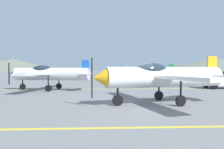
{
  "coord_description": "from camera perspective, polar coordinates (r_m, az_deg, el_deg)",
  "views": [
    {
      "loc": [
        -1.55,
        -11.03,
        1.86
      ],
      "look_at": [
        -0.3,
        14.0,
        1.2
      ],
      "focal_mm": 34.22,
      "sensor_mm": 36.0,
      "label": 1
    }
  ],
  "objects": [
    {
      "name": "hill_centerleft",
      "position": [
        149.26,
        25.9,
        2.24
      ],
      "size": [
        87.38,
        87.38,
        8.31
      ],
      "primitive_type": "cone",
      "color": "slate",
      "rests_on": "ground_plane"
    },
    {
      "name": "airplane_back",
      "position": [
        42.4,
        6.57,
        0.96
      ],
      "size": [
        7.5,
        8.65,
        2.59
      ],
      "color": "silver",
      "rests_on": "ground_plane"
    },
    {
      "name": "apron_line_near",
      "position": [
        7.06,
        10.25,
        -13.75
      ],
      "size": [
        80.0,
        0.16,
        0.01
      ],
      "primitive_type": "cube",
      "color": "yellow",
      "rests_on": "ground_plane"
    },
    {
      "name": "ground_plane",
      "position": [
        11.3,
        5.13,
        -7.97
      ],
      "size": [
        400.0,
        400.0,
        0.0
      ],
      "primitive_type": "plane",
      "color": "slate"
    },
    {
      "name": "car_sedan",
      "position": [
        22.92,
        27.83,
        -1.21
      ],
      "size": [
        4.43,
        2.28,
        1.62
      ],
      "color": "white",
      "rests_on": "ground_plane"
    },
    {
      "name": "apron_line_far",
      "position": [
        19.75,
        1.66,
        -3.88
      ],
      "size": [
        80.0,
        0.16,
        0.01
      ],
      "primitive_type": "cube",
      "color": "yellow",
      "rests_on": "ground_plane"
    },
    {
      "name": "hill_left",
      "position": [
        174.72,
        -25.19,
        2.24
      ],
      "size": [
        89.47,
        89.47,
        9.07
      ],
      "primitive_type": "cone",
      "color": "slate",
      "rests_on": "ground_plane"
    },
    {
      "name": "airplane_far",
      "position": [
        30.86,
        9.31,
        0.75
      ],
      "size": [
        7.59,
        8.62,
        2.59
      ],
      "color": "silver",
      "rests_on": "ground_plane"
    },
    {
      "name": "airplane_mid",
      "position": [
        19.38,
        -16.61,
        0.27
      ],
      "size": [
        7.59,
        8.65,
        2.59
      ],
      "color": "silver",
      "rests_on": "ground_plane"
    },
    {
      "name": "airplane_near",
      "position": [
        11.73,
        12.96,
        -0.48
      ],
      "size": [
        7.59,
        8.61,
        2.59
      ],
      "color": "white",
      "rests_on": "ground_plane"
    }
  ]
}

